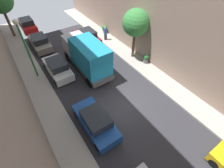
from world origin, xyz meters
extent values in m
plane|color=#2D2D33|center=(0.00, 0.00, 0.00)|extent=(32.00, 32.00, 0.00)
cube|color=#A8A399|center=(-5.00, 0.00, 0.07)|extent=(2.00, 44.00, 0.15)
cube|color=#A8A399|center=(5.00, 0.00, 0.07)|extent=(2.00, 44.00, 0.15)
cube|color=#194799|center=(-2.70, -0.54, 0.55)|extent=(1.76, 4.20, 0.76)
cube|color=#1E2328|center=(-2.70, -0.69, 1.25)|extent=(1.56, 2.10, 0.64)
cylinder|color=black|center=(-3.48, 1.01, 0.32)|extent=(0.22, 0.64, 0.64)
cylinder|color=black|center=(-1.92, 1.01, 0.32)|extent=(0.22, 0.64, 0.64)
cylinder|color=black|center=(-3.48, -2.09, 0.32)|extent=(0.22, 0.64, 0.64)
cylinder|color=black|center=(-1.92, -2.09, 0.32)|extent=(0.22, 0.64, 0.64)
cube|color=white|center=(-2.70, 6.89, 0.55)|extent=(1.76, 4.20, 0.76)
cube|color=#1E2328|center=(-2.70, 6.74, 1.25)|extent=(1.56, 2.10, 0.64)
cylinder|color=black|center=(-3.48, 8.44, 0.32)|extent=(0.22, 0.64, 0.64)
cylinder|color=black|center=(-1.92, 8.44, 0.32)|extent=(0.22, 0.64, 0.64)
cylinder|color=black|center=(-3.48, 5.34, 0.32)|extent=(0.22, 0.64, 0.64)
cylinder|color=black|center=(-1.92, 5.34, 0.32)|extent=(0.22, 0.64, 0.64)
cube|color=gray|center=(-2.70, 12.70, 0.55)|extent=(1.76, 4.20, 0.76)
cube|color=#1E2328|center=(-2.70, 12.55, 1.25)|extent=(1.56, 2.10, 0.64)
cylinder|color=black|center=(-3.48, 14.25, 0.32)|extent=(0.22, 0.64, 0.64)
cylinder|color=black|center=(-1.92, 14.25, 0.32)|extent=(0.22, 0.64, 0.64)
cylinder|color=black|center=(-3.48, 11.15, 0.32)|extent=(0.22, 0.64, 0.64)
cylinder|color=black|center=(-1.92, 11.15, 0.32)|extent=(0.22, 0.64, 0.64)
cube|color=red|center=(-2.70, 18.43, 0.55)|extent=(1.76, 4.20, 0.76)
cube|color=#1E2328|center=(-2.70, 18.28, 1.25)|extent=(1.56, 2.10, 0.64)
cylinder|color=black|center=(-3.48, 19.98, 0.32)|extent=(0.22, 0.64, 0.64)
cylinder|color=black|center=(-1.92, 19.98, 0.32)|extent=(0.22, 0.64, 0.64)
cylinder|color=black|center=(-3.48, 16.88, 0.32)|extent=(0.22, 0.64, 0.64)
cylinder|color=black|center=(-1.92, 16.88, 0.32)|extent=(0.22, 0.64, 0.64)
cylinder|color=black|center=(1.92, -7.01, 0.32)|extent=(0.22, 0.64, 0.64)
cube|color=maroon|center=(2.70, 10.77, 0.55)|extent=(1.76, 4.20, 0.76)
cube|color=#1E2328|center=(2.70, 10.62, 1.25)|extent=(1.56, 2.10, 0.64)
cylinder|color=black|center=(1.92, 12.32, 0.32)|extent=(0.22, 0.64, 0.64)
cylinder|color=black|center=(3.48, 12.32, 0.32)|extent=(0.22, 0.64, 0.64)
cylinder|color=black|center=(1.92, 9.22, 0.32)|extent=(0.22, 0.64, 0.64)
cylinder|color=black|center=(3.48, 9.22, 0.32)|extent=(0.22, 0.64, 0.64)
cube|color=#4C4C51|center=(0.00, 5.87, 0.73)|extent=(2.20, 6.60, 0.50)
cube|color=#B7B7BC|center=(0.00, 8.27, 1.83)|extent=(2.10, 1.80, 1.70)
cube|color=#1E8CB7|center=(0.00, 4.87, 2.18)|extent=(2.24, 4.20, 2.40)
cylinder|color=black|center=(-0.98, 8.47, 0.48)|extent=(0.30, 0.96, 0.96)
cylinder|color=black|center=(0.98, 8.47, 0.48)|extent=(0.30, 0.96, 0.96)
cylinder|color=black|center=(-0.98, 3.47, 0.48)|extent=(0.30, 0.96, 0.96)
cylinder|color=black|center=(0.98, 3.47, 0.48)|extent=(0.30, 0.96, 0.96)
cylinder|color=#2D334C|center=(4.60, 9.71, 0.56)|extent=(0.18, 0.18, 0.82)
cylinder|color=#2D334C|center=(4.82, 9.71, 0.56)|extent=(0.18, 0.18, 0.82)
cylinder|color=#3359B2|center=(4.71, 9.71, 1.29)|extent=(0.36, 0.36, 0.64)
sphere|color=tan|center=(4.71, 9.71, 1.75)|extent=(0.24, 0.24, 0.24)
cylinder|color=brown|center=(-4.79, 17.39, 1.81)|extent=(0.33, 0.33, 3.33)
cylinder|color=brown|center=(5.19, 4.89, 1.58)|extent=(0.29, 0.29, 2.86)
sphere|color=#38843D|center=(5.19, 4.89, 4.01)|extent=(2.66, 2.66, 2.66)
cylinder|color=#B2A899|center=(5.57, 11.36, 0.35)|extent=(0.49, 0.49, 0.41)
sphere|color=#2D7233|center=(5.57, 11.36, 0.84)|extent=(0.70, 0.70, 0.70)
cylinder|color=slate|center=(5.60, 3.19, 0.37)|extent=(0.49, 0.49, 0.45)
sphere|color=#23602D|center=(5.60, 3.19, 0.82)|extent=(0.56, 0.56, 0.56)
cylinder|color=#26723F|center=(-4.60, 7.54, 2.73)|extent=(0.16, 0.16, 5.16)
sphere|color=white|center=(-4.60, 7.54, 5.53)|extent=(0.44, 0.44, 0.44)
camera|label=1|loc=(-5.43, -6.68, 10.89)|focal=26.55mm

